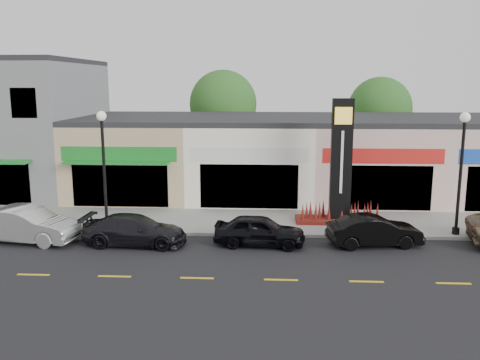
{
  "coord_description": "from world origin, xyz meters",
  "views": [
    {
      "loc": [
        -0.53,
        -20.04,
        6.91
      ],
      "look_at": [
        -1.84,
        4.0,
        2.24
      ],
      "focal_mm": 38.0,
      "sensor_mm": 36.0,
      "label": 1
    }
  ],
  "objects_px": {
    "car_dark_sedan": "(135,230)",
    "car_black_conv": "(374,231)",
    "car_white_van": "(25,225)",
    "lamp_west_near": "(104,158)",
    "pylon_sign": "(340,180)",
    "lamp_east_near": "(461,161)",
    "car_black_sedan": "(260,231)"
  },
  "relations": [
    {
      "from": "car_dark_sedan",
      "to": "car_black_conv",
      "type": "xyz_separation_m",
      "value": [
        10.26,
        0.41,
        0.01
      ]
    },
    {
      "from": "car_white_van",
      "to": "car_dark_sedan",
      "type": "relative_size",
      "value": 1.06
    },
    {
      "from": "lamp_west_near",
      "to": "pylon_sign",
      "type": "bearing_deg",
      "value": 8.77
    },
    {
      "from": "lamp_west_near",
      "to": "lamp_east_near",
      "type": "relative_size",
      "value": 1.0
    },
    {
      "from": "pylon_sign",
      "to": "car_dark_sedan",
      "type": "height_order",
      "value": "pylon_sign"
    },
    {
      "from": "lamp_east_near",
      "to": "car_black_conv",
      "type": "relative_size",
      "value": 1.38
    },
    {
      "from": "pylon_sign",
      "to": "car_dark_sedan",
      "type": "xyz_separation_m",
      "value": [
        -9.19,
        -3.53,
        -1.63
      ]
    },
    {
      "from": "car_white_van",
      "to": "car_black_conv",
      "type": "xyz_separation_m",
      "value": [
        15.13,
        0.28,
        -0.12
      ]
    },
    {
      "from": "pylon_sign",
      "to": "car_white_van",
      "type": "height_order",
      "value": "pylon_sign"
    },
    {
      "from": "pylon_sign",
      "to": "car_black_conv",
      "type": "bearing_deg",
      "value": -71.17
    },
    {
      "from": "car_dark_sedan",
      "to": "car_black_conv",
      "type": "height_order",
      "value": "car_black_conv"
    },
    {
      "from": "lamp_west_near",
      "to": "lamp_east_near",
      "type": "height_order",
      "value": "same"
    },
    {
      "from": "lamp_east_near",
      "to": "car_white_van",
      "type": "bearing_deg",
      "value": -174.91
    },
    {
      "from": "car_dark_sedan",
      "to": "lamp_east_near",
      "type": "bearing_deg",
      "value": -79.83
    },
    {
      "from": "car_black_sedan",
      "to": "lamp_east_near",
      "type": "bearing_deg",
      "value": -74.83
    },
    {
      "from": "lamp_west_near",
      "to": "car_white_van",
      "type": "bearing_deg",
      "value": -151.02
    },
    {
      "from": "lamp_east_near",
      "to": "car_white_van",
      "type": "xyz_separation_m",
      "value": [
        -19.07,
        -1.7,
        -2.7
      ]
    },
    {
      "from": "lamp_west_near",
      "to": "car_dark_sedan",
      "type": "bearing_deg",
      "value": -45.4
    },
    {
      "from": "lamp_east_near",
      "to": "car_black_conv",
      "type": "bearing_deg",
      "value": -160.12
    },
    {
      "from": "car_black_sedan",
      "to": "lamp_west_near",
      "type": "bearing_deg",
      "value": 81.5
    },
    {
      "from": "car_dark_sedan",
      "to": "car_white_van",
      "type": "bearing_deg",
      "value": 91.22
    },
    {
      "from": "pylon_sign",
      "to": "car_black_conv",
      "type": "relative_size",
      "value": 1.51
    },
    {
      "from": "car_white_van",
      "to": "car_black_sedan",
      "type": "relative_size",
      "value": 1.21
    },
    {
      "from": "car_dark_sedan",
      "to": "car_black_sedan",
      "type": "distance_m",
      "value": 5.37
    },
    {
      "from": "lamp_west_near",
      "to": "car_black_sedan",
      "type": "height_order",
      "value": "lamp_west_near"
    },
    {
      "from": "car_white_van",
      "to": "car_black_sedan",
      "type": "height_order",
      "value": "car_white_van"
    },
    {
      "from": "car_dark_sedan",
      "to": "car_black_sedan",
      "type": "height_order",
      "value": "car_black_sedan"
    },
    {
      "from": "car_black_conv",
      "to": "pylon_sign",
      "type": "bearing_deg",
      "value": 10.27
    },
    {
      "from": "car_black_conv",
      "to": "car_white_van",
      "type": "bearing_deg",
      "value": 82.48
    },
    {
      "from": "car_white_van",
      "to": "pylon_sign",
      "type": "bearing_deg",
      "value": -67.8
    },
    {
      "from": "pylon_sign",
      "to": "car_dark_sedan",
      "type": "relative_size",
      "value": 1.35
    },
    {
      "from": "lamp_west_near",
      "to": "car_white_van",
      "type": "relative_size",
      "value": 1.16
    }
  ]
}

